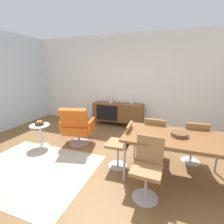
{
  "coord_description": "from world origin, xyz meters",
  "views": [
    {
      "loc": [
        1.34,
        -2.45,
        1.75
      ],
      "look_at": [
        0.2,
        0.75,
        0.86
      ],
      "focal_mm": 25.82,
      "sensor_mm": 36.0,
      "label": 1
    }
  ],
  "objects": [
    {
      "name": "area_rug",
      "position": [
        -0.89,
        -0.51,
        0.0
      ],
      "size": [
        2.2,
        1.7,
        0.01
      ],
      "primitive_type": "cube",
      "color": "#B7AD99",
      "rests_on": "ground_plane"
    },
    {
      "name": "sideboard",
      "position": [
        -0.16,
        2.3,
        0.44
      ],
      "size": [
        1.6,
        0.45,
        0.72
      ],
      "color": "brown",
      "rests_on": "ground_plane"
    },
    {
      "name": "ground_plane",
      "position": [
        0.0,
        0.0,
        0.0
      ],
      "size": [
        8.32,
        8.32,
        0.0
      ],
      "primitive_type": "plane",
      "color": "brown"
    },
    {
      "name": "side_table_round",
      "position": [
        -1.41,
        0.28,
        0.32
      ],
      "size": [
        0.44,
        0.44,
        0.52
      ],
      "color": "white",
      "rests_on": "ground_plane"
    },
    {
      "name": "dining_chair_back_right",
      "position": [
        1.84,
        0.66,
        0.47
      ],
      "size": [
        0.42,
        0.45,
        0.86
      ],
      "color": "#9E7042",
      "rests_on": "ground_plane"
    },
    {
      "name": "wall_back",
      "position": [
        0.0,
        2.6,
        1.4
      ],
      "size": [
        6.8,
        0.12,
        2.8
      ],
      "primitive_type": "cube",
      "color": "white",
      "rests_on": "ground_plane"
    },
    {
      "name": "dining_table",
      "position": [
        1.49,
        0.11,
        0.7
      ],
      "size": [
        1.6,
        0.9,
        0.74
      ],
      "color": "brown",
      "rests_on": "ground_plane"
    },
    {
      "name": "dining_chair_near_window",
      "position": [
        0.6,
        0.11,
        0.47
      ],
      "size": [
        0.44,
        0.41,
        0.86
      ],
      "color": "#9E7042",
      "rests_on": "ground_plane"
    },
    {
      "name": "dining_chair_back_left",
      "position": [
        1.14,
        0.66,
        0.47
      ],
      "size": [
        0.41,
        0.44,
        0.86
      ],
      "color": "#9E7042",
      "rests_on": "ground_plane"
    },
    {
      "name": "vase_sculptural_dark",
      "position": [
        0.29,
        2.3,
        0.81
      ],
      "size": [
        0.1,
        0.1,
        0.27
      ],
      "color": "beige",
      "rests_on": "sideboard"
    },
    {
      "name": "wooden_bowl_on_table",
      "position": [
        1.55,
        0.12,
        0.77
      ],
      "size": [
        0.26,
        0.26,
        0.06
      ],
      "primitive_type": "cylinder",
      "color": "brown",
      "rests_on": "dining_table"
    },
    {
      "name": "fruit_bowl",
      "position": [
        -1.41,
        0.28,
        0.56
      ],
      "size": [
        0.2,
        0.2,
        0.11
      ],
      "color": "#262628",
      "rests_on": "side_table_round"
    },
    {
      "name": "lounge_chair_red",
      "position": [
        -0.64,
        0.65,
        0.47
      ],
      "size": [
        0.81,
        0.77,
        0.95
      ],
      "color": "#D85919",
      "rests_on": "ground_plane"
    },
    {
      "name": "vase_cobalt",
      "position": [
        -0.41,
        2.3,
        0.82
      ],
      "size": [
        0.13,
        0.13,
        0.28
      ],
      "color": "beige",
      "rests_on": "sideboard"
    },
    {
      "name": "dining_chair_front_left",
      "position": [
        1.14,
        -0.45,
        0.47
      ],
      "size": [
        0.42,
        0.44,
        0.86
      ],
      "color": "#9E7042",
      "rests_on": "ground_plane"
    }
  ]
}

